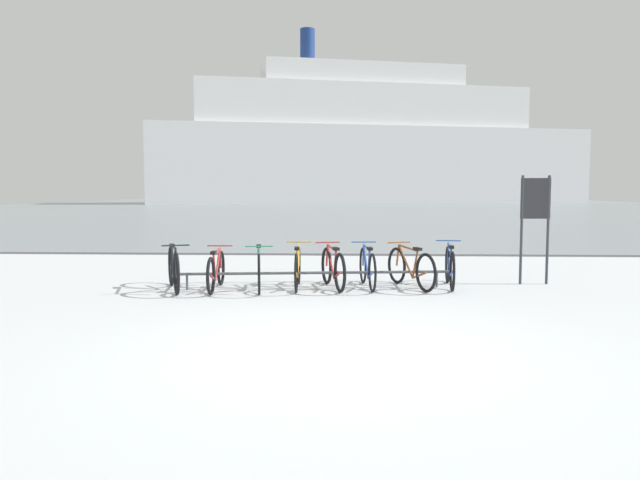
# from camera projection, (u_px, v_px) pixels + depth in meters

# --- Properties ---
(ground) EXTENTS (80.00, 132.00, 0.08)m
(ground) POSITION_uv_depth(u_px,v_px,m) (348.00, 208.00, 60.33)
(ground) COLOR silver
(bike_rack) EXTENTS (4.94, 0.64, 0.31)m
(bike_rack) POSITION_uv_depth(u_px,v_px,m) (314.00, 273.00, 10.94)
(bike_rack) COLOR #4C5156
(bike_rack) RESTS_ON ground
(bicycle_0) EXTENTS (0.73, 1.70, 0.84)m
(bicycle_0) POSITION_uv_depth(u_px,v_px,m) (174.00, 269.00, 10.75)
(bicycle_0) COLOR black
(bicycle_0) RESTS_ON ground
(bicycle_1) EXTENTS (0.46, 1.70, 0.75)m
(bicycle_1) POSITION_uv_depth(u_px,v_px,m) (216.00, 271.00, 10.78)
(bicycle_1) COLOR black
(bicycle_1) RESTS_ON ground
(bicycle_2) EXTENTS (0.46, 1.76, 0.82)m
(bicycle_2) POSITION_uv_depth(u_px,v_px,m) (259.00, 269.00, 10.79)
(bicycle_2) COLOR black
(bicycle_2) RESTS_ON ground
(bicycle_3) EXTENTS (0.46, 1.68, 0.81)m
(bicycle_3) POSITION_uv_depth(u_px,v_px,m) (298.00, 268.00, 10.94)
(bicycle_3) COLOR black
(bicycle_3) RESTS_ON ground
(bicycle_4) EXTENTS (0.59, 1.63, 0.80)m
(bicycle_4) POSITION_uv_depth(u_px,v_px,m) (333.00, 268.00, 10.96)
(bicycle_4) COLOR black
(bicycle_4) RESTS_ON ground
(bicycle_5) EXTENTS (0.46, 1.71, 0.80)m
(bicycle_5) POSITION_uv_depth(u_px,v_px,m) (367.00, 268.00, 11.03)
(bicycle_5) COLOR black
(bicycle_5) RESTS_ON ground
(bicycle_6) EXTENTS (0.76, 1.64, 0.79)m
(bicycle_6) POSITION_uv_depth(u_px,v_px,m) (411.00, 268.00, 11.02)
(bicycle_6) COLOR black
(bicycle_6) RESTS_ON ground
(bicycle_7) EXTENTS (0.46, 1.69, 0.82)m
(bicycle_7) POSITION_uv_depth(u_px,v_px,m) (450.00, 267.00, 11.10)
(bicycle_7) COLOR black
(bicycle_7) RESTS_ON ground
(info_sign) EXTENTS (0.55, 0.09, 2.02)m
(info_sign) POSITION_uv_depth(u_px,v_px,m) (535.00, 210.00, 11.35)
(info_sign) COLOR #33383D
(info_sign) RESTS_ON ground
(ferry_ship) EXTENTS (58.37, 24.21, 22.22)m
(ferry_ship) POSITION_uv_depth(u_px,v_px,m) (368.00, 146.00, 81.18)
(ferry_ship) COLOR white
(ferry_ship) RESTS_ON ground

